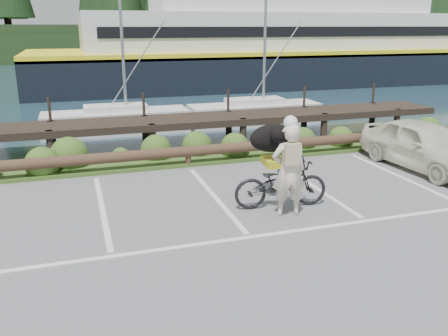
# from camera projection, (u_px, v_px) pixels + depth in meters

# --- Properties ---
(ground) EXTENTS (72.00, 72.00, 0.00)m
(ground) POSITION_uv_depth(u_px,v_px,m) (243.00, 229.00, 9.46)
(ground) COLOR #5D5D60
(harbor_backdrop) EXTENTS (170.00, 160.00, 30.00)m
(harbor_backdrop) POSITION_uv_depth(u_px,v_px,m) (89.00, 49.00, 81.13)
(harbor_backdrop) COLOR #1B3342
(harbor_backdrop) RESTS_ON ground
(vegetation_strip) EXTENTS (34.00, 1.60, 0.10)m
(vegetation_strip) POSITION_uv_depth(u_px,v_px,m) (183.00, 159.00, 14.28)
(vegetation_strip) COLOR #3D5B21
(vegetation_strip) RESTS_ON ground
(log_rail) EXTENTS (32.00, 0.30, 0.60)m
(log_rail) POSITION_uv_depth(u_px,v_px,m) (188.00, 166.00, 13.66)
(log_rail) COLOR #443021
(log_rail) RESTS_ON ground
(bicycle) EXTENTS (2.17, 0.98, 1.10)m
(bicycle) POSITION_uv_depth(u_px,v_px,m) (281.00, 183.00, 10.48)
(bicycle) COLOR black
(bicycle) RESTS_ON ground
(cyclist) EXTENTS (0.78, 0.56, 2.00)m
(cyclist) POSITION_uv_depth(u_px,v_px,m) (289.00, 170.00, 9.89)
(cyclist) COLOR beige
(cyclist) RESTS_ON ground
(dog) EXTENTS (0.68, 1.19, 0.65)m
(dog) POSITION_uv_depth(u_px,v_px,m) (273.00, 138.00, 10.85)
(dog) COLOR black
(dog) RESTS_ON bicycle
(parked_car) EXTENTS (1.89, 4.11, 1.36)m
(parked_car) POSITION_uv_depth(u_px,v_px,m) (424.00, 145.00, 13.30)
(parked_car) COLOR beige
(parked_car) RESTS_ON ground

